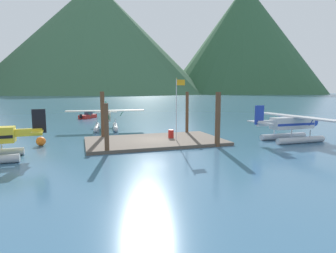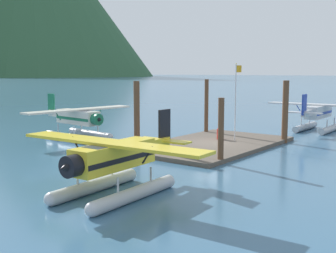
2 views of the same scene
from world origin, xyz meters
name	(u,v)px [view 2 (image 2 of 2)]	position (x,y,z in m)	size (l,w,h in m)	color
ground_plane	(212,146)	(0.00, 0.00, 0.00)	(1200.00, 1200.00, 0.00)	#38607F
dock_platform	(212,144)	(0.00, 0.00, 0.15)	(13.79, 8.06, 0.30)	brown
piling_near_left	(221,131)	(-5.19, -3.82, 2.13)	(0.39, 0.39, 4.25)	brown
piling_near_right	(285,112)	(5.12, -3.90, 2.59)	(0.50, 0.50, 5.17)	brown
piling_far_left	(137,116)	(-4.89, 3.58, 2.60)	(0.45, 0.45, 5.21)	brown
piling_far_right	(206,107)	(5.06, 3.73, 2.59)	(0.37, 0.37, 5.18)	brown
flagpole	(236,93)	(2.14, -0.94, 4.18)	(0.95, 0.10, 6.26)	silver
fuel_drum	(220,134)	(1.88, 0.34, 0.74)	(0.62, 0.62, 0.88)	#AD1E19
mooring_buoy	(96,161)	(-10.94, 1.58, 0.44)	(0.89, 0.89, 0.89)	orange
seaplane_cream_bow_left	(78,121)	(-3.88, 11.32, 1.58)	(10.49, 7.96, 3.84)	#B7BABF
seaplane_yellow_port_aft	(114,164)	(-14.53, -3.47, 1.58)	(7.98, 10.46, 3.84)	#B7BABF
seaplane_silver_stbd_aft	(318,115)	(13.98, -3.77, 1.58)	(7.98, 10.41, 3.84)	#B7BABF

